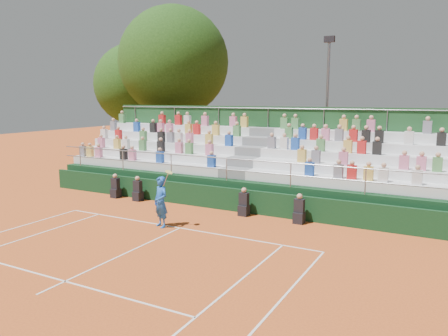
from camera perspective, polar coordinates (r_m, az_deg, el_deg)
The scene contains 8 objects.
ground at distance 16.69m, azimuth -5.76°, elevation -7.82°, with size 90.00×90.00×0.00m, color #C75521.
courtside_wall at distance 19.20m, azimuth -0.43°, elevation -3.96°, with size 20.00×0.15×1.00m, color #0D3218.
line_officials at distance 19.43m, azimuth -4.20°, elevation -3.90°, with size 9.79×0.40×1.19m.
grandstand at distance 21.92m, azimuth 3.64°, elevation -0.77°, with size 20.00×5.20×4.40m.
tennis_player at distance 16.68m, azimuth -8.25°, elevation -4.40°, with size 0.95×0.70×2.22m.
tree_west at distance 34.57m, azimuth -11.52°, elevation 10.64°, with size 6.19×6.19×8.95m.
tree_east at distance 31.54m, azimuth -6.60°, elevation 13.58°, with size 7.66×7.66×11.15m.
floodlight_mast at distance 26.65m, azimuth 13.33°, elevation 8.93°, with size 0.60×0.25×8.36m.
Camera 1 is at (8.98, -13.19, 4.87)m, focal length 35.00 mm.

